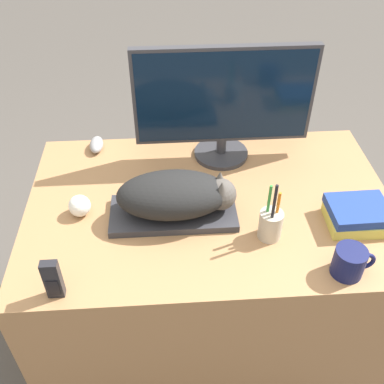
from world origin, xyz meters
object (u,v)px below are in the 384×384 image
(pen_cup, at_px, (271,224))
(coffee_mug, at_px, (350,262))
(monitor, at_px, (224,101))
(baseball, at_px, (80,206))
(keyboard, at_px, (173,213))
(cat, at_px, (178,194))
(computer_mouse, at_px, (96,145))
(book_stack, at_px, (358,215))
(phone, at_px, (53,280))

(pen_cup, bearing_deg, coffee_mug, -39.09)
(monitor, bearing_deg, baseball, -149.37)
(monitor, bearing_deg, keyboard, -120.93)
(keyboard, distance_m, baseball, 0.30)
(coffee_mug, relative_size, pen_cup, 0.56)
(cat, height_order, computer_mouse, cat)
(monitor, distance_m, book_stack, 0.58)
(monitor, relative_size, computer_mouse, 6.21)
(keyboard, relative_size, baseball, 5.72)
(book_stack, bearing_deg, keyboard, 172.91)
(keyboard, height_order, coffee_mug, coffee_mug)
(keyboard, xyz_separation_m, coffee_mug, (0.48, -0.26, 0.03))
(monitor, relative_size, coffee_mug, 5.21)
(baseball, bearing_deg, pen_cup, -13.32)
(monitor, height_order, coffee_mug, monitor)
(coffee_mug, bearing_deg, keyboard, 151.17)
(book_stack, bearing_deg, computer_mouse, 151.46)
(keyboard, bearing_deg, phone, -138.67)
(cat, bearing_deg, book_stack, -7.31)
(monitor, bearing_deg, cat, -118.63)
(pen_cup, relative_size, phone, 1.69)
(cat, height_order, coffee_mug, cat)
(computer_mouse, height_order, phone, phone)
(coffee_mug, relative_size, phone, 0.94)
(cat, distance_m, phone, 0.44)
(pen_cup, bearing_deg, computer_mouse, 138.54)
(coffee_mug, relative_size, baseball, 1.71)
(cat, bearing_deg, phone, -140.11)
(monitor, height_order, pen_cup, monitor)
(keyboard, height_order, pen_cup, pen_cup)
(computer_mouse, xyz_separation_m, phone, (-0.04, -0.68, 0.04))
(phone, height_order, book_stack, phone)
(keyboard, distance_m, phone, 0.43)
(cat, relative_size, phone, 2.94)
(pen_cup, distance_m, book_stack, 0.29)
(coffee_mug, bearing_deg, monitor, 116.29)
(pen_cup, xyz_separation_m, baseball, (-0.58, 0.14, -0.02))
(monitor, xyz_separation_m, computer_mouse, (-0.47, 0.07, -0.21))
(keyboard, relative_size, cat, 1.08)
(cat, bearing_deg, monitor, 61.37)
(monitor, bearing_deg, pen_cup, -77.24)
(keyboard, bearing_deg, baseball, 174.24)
(keyboard, height_order, book_stack, book_stack)
(computer_mouse, height_order, book_stack, book_stack)
(coffee_mug, height_order, pen_cup, pen_cup)
(pen_cup, xyz_separation_m, phone, (-0.61, -0.18, 0.01))
(monitor, xyz_separation_m, pen_cup, (0.10, -0.43, -0.18))
(computer_mouse, relative_size, pen_cup, 0.47)
(monitor, xyz_separation_m, baseball, (-0.49, -0.29, -0.20))
(keyboard, relative_size, pen_cup, 1.87)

